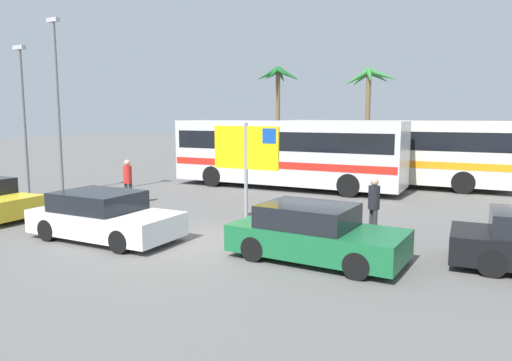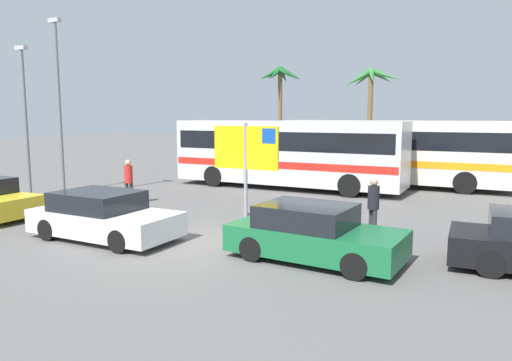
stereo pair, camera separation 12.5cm
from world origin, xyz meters
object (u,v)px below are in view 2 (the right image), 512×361
at_px(bus_rear_coach, 393,149).
at_px(pedestrian_crossing_lot, 129,178).
at_px(car_green, 313,234).
at_px(pedestrian_near_sign, 373,203).
at_px(car_white, 103,216).
at_px(ferry_sign, 247,152).
at_px(bus_front_coach, 287,151).

distance_m(bus_rear_coach, pedestrian_crossing_lot, 12.62).
xyz_separation_m(bus_rear_coach, car_green, (0.87, -13.20, -1.15)).
bearing_deg(pedestrian_near_sign, car_white, 163.06).
height_order(car_white, pedestrian_near_sign, pedestrian_near_sign).
height_order(car_green, pedestrian_near_sign, pedestrian_near_sign).
height_order(ferry_sign, pedestrian_near_sign, ferry_sign).
bearing_deg(pedestrian_crossing_lot, bus_rear_coach, 115.06).
relative_size(bus_front_coach, car_white, 2.57).
bearing_deg(pedestrian_near_sign, ferry_sign, 142.52).
bearing_deg(bus_front_coach, pedestrian_crossing_lot, -119.05).
bearing_deg(car_white, pedestrian_crossing_lot, 124.98).
bearing_deg(bus_front_coach, pedestrian_near_sign, -51.40).
distance_m(bus_front_coach, car_green, 11.35).
height_order(bus_front_coach, pedestrian_crossing_lot, bus_front_coach).
height_order(car_white, pedestrian_crossing_lot, pedestrian_crossing_lot).
distance_m(car_green, car_white, 5.93).
relative_size(car_white, pedestrian_crossing_lot, 2.42).
distance_m(bus_front_coach, bus_rear_coach, 5.28).
xyz_separation_m(car_green, car_white, (-5.88, -0.84, 0.00)).
bearing_deg(ferry_sign, pedestrian_near_sign, 8.86).
relative_size(ferry_sign, car_green, 0.77).
height_order(ferry_sign, car_green, ferry_sign).
xyz_separation_m(pedestrian_crossing_lot, pedestrian_near_sign, (9.57, -0.71, -0.03)).
relative_size(bus_rear_coach, car_green, 2.61).
relative_size(ferry_sign, car_white, 0.76).
height_order(bus_front_coach, car_white, bus_front_coach).
bearing_deg(car_green, pedestrian_crossing_lot, 162.26).
bearing_deg(car_white, pedestrian_near_sign, 28.47).
distance_m(bus_front_coach, pedestrian_crossing_lot, 7.64).
relative_size(bus_front_coach, pedestrian_crossing_lot, 6.23).
xyz_separation_m(bus_rear_coach, pedestrian_near_sign, (1.63, -10.49, -0.78)).
distance_m(ferry_sign, pedestrian_crossing_lot, 6.10).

